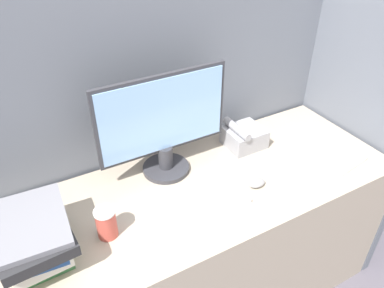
{
  "coord_description": "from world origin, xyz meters",
  "views": [
    {
      "loc": [
        -0.62,
        -0.67,
        1.77
      ],
      "look_at": [
        -0.05,
        0.35,
        0.95
      ],
      "focal_mm": 35.0,
      "sensor_mm": 36.0,
      "label": 1
    }
  ],
  "objects_px": {
    "keyboard": "(195,210)",
    "book_stack": "(33,239)",
    "monitor": "(164,126)",
    "mouse": "(257,183)",
    "coffee_cup": "(106,223)",
    "desk_telephone": "(244,136)"
  },
  "relations": [
    {
      "from": "keyboard",
      "to": "book_stack",
      "type": "xyz_separation_m",
      "value": [
        -0.56,
        0.07,
        0.08
      ]
    },
    {
      "from": "monitor",
      "to": "keyboard",
      "type": "xyz_separation_m",
      "value": [
        -0.01,
        -0.28,
        -0.21
      ]
    },
    {
      "from": "keyboard",
      "to": "monitor",
      "type": "bearing_deg",
      "value": 87.0
    },
    {
      "from": "mouse",
      "to": "book_stack",
      "type": "xyz_separation_m",
      "value": [
        -0.85,
        0.06,
        0.08
      ]
    },
    {
      "from": "coffee_cup",
      "to": "desk_telephone",
      "type": "height_order",
      "value": "desk_telephone"
    },
    {
      "from": "coffee_cup",
      "to": "keyboard",
      "type": "bearing_deg",
      "value": -8.98
    },
    {
      "from": "keyboard",
      "to": "desk_telephone",
      "type": "relative_size",
      "value": 2.4
    },
    {
      "from": "mouse",
      "to": "coffee_cup",
      "type": "height_order",
      "value": "coffee_cup"
    },
    {
      "from": "coffee_cup",
      "to": "book_stack",
      "type": "bearing_deg",
      "value": 176.26
    },
    {
      "from": "monitor",
      "to": "desk_telephone",
      "type": "distance_m",
      "value": 0.44
    },
    {
      "from": "keyboard",
      "to": "coffee_cup",
      "type": "height_order",
      "value": "coffee_cup"
    },
    {
      "from": "monitor",
      "to": "coffee_cup",
      "type": "bearing_deg",
      "value": -145.72
    },
    {
      "from": "keyboard",
      "to": "mouse",
      "type": "distance_m",
      "value": 0.29
    },
    {
      "from": "desk_telephone",
      "to": "coffee_cup",
      "type": "bearing_deg",
      "value": -163.54
    },
    {
      "from": "monitor",
      "to": "mouse",
      "type": "height_order",
      "value": "monitor"
    },
    {
      "from": "keyboard",
      "to": "mouse",
      "type": "height_order",
      "value": "mouse"
    },
    {
      "from": "keyboard",
      "to": "coffee_cup",
      "type": "bearing_deg",
      "value": 171.02
    },
    {
      "from": "monitor",
      "to": "mouse",
      "type": "distance_m",
      "value": 0.45
    },
    {
      "from": "monitor",
      "to": "coffee_cup",
      "type": "xyz_separation_m",
      "value": [
        -0.34,
        -0.23,
        -0.16
      ]
    },
    {
      "from": "book_stack",
      "to": "keyboard",
      "type": "bearing_deg",
      "value": -6.81
    },
    {
      "from": "desk_telephone",
      "to": "monitor",
      "type": "bearing_deg",
      "value": 178.16
    },
    {
      "from": "monitor",
      "to": "keyboard",
      "type": "bearing_deg",
      "value": -93.0
    }
  ]
}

